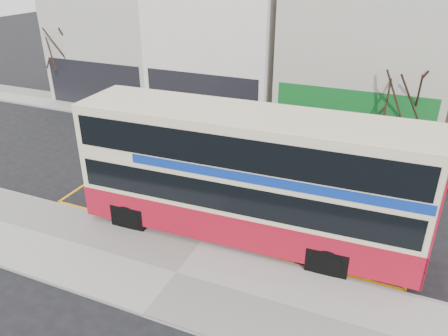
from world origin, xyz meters
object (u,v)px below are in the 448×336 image
at_px(bus_stop_post, 103,179).
at_px(car_grey, 277,138).
at_px(car_silver, 173,124).
at_px(street_tree_right, 406,82).
at_px(double_decker_bus, 248,175).
at_px(street_tree_left, 59,36).

bearing_deg(bus_stop_post, car_grey, 62.13).
xyz_separation_m(car_silver, street_tree_right, (12.09, 1.99, 3.26)).
xyz_separation_m(double_decker_bus, bus_stop_post, (-5.47, -1.18, -0.71)).
distance_m(car_grey, street_tree_left, 17.04).
relative_size(double_decker_bus, street_tree_right, 2.11).
relative_size(street_tree_left, street_tree_right, 1.16).
bearing_deg(double_decker_bus, car_silver, 131.87).
distance_m(car_silver, street_tree_left, 11.25).
xyz_separation_m(car_grey, street_tree_right, (5.86, 1.65, 3.27)).
bearing_deg(street_tree_left, car_silver, -15.73).
height_order(double_decker_bus, street_tree_right, street_tree_right).
bearing_deg(car_silver, street_tree_left, 54.87).
xyz_separation_m(car_silver, car_grey, (6.23, 0.34, -0.01)).
bearing_deg(car_silver, car_grey, -106.27).
height_order(bus_stop_post, car_grey, bus_stop_post).
bearing_deg(street_tree_left, double_decker_bus, -31.21).
bearing_deg(bus_stop_post, car_silver, 98.89).
bearing_deg(car_grey, street_tree_right, -81.16).
relative_size(bus_stop_post, car_grey, 0.66).
height_order(bus_stop_post, street_tree_right, street_tree_right).
xyz_separation_m(bus_stop_post, street_tree_left, (-12.26, 11.92, 2.77)).
height_order(car_silver, street_tree_left, street_tree_left).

